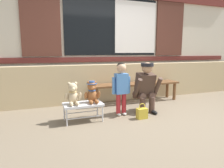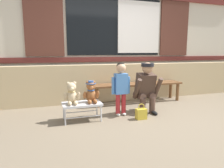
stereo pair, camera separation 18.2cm
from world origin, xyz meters
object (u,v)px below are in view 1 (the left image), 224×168
object	(u,v)px
wooden_bench_long	(135,86)
child_standing	(121,83)
teddy_bear_plain	(73,94)
adult_crouching	(146,87)
teddy_bear_with_hat	(92,92)
small_display_bench	(83,105)
handbag_on_ground	(142,113)

from	to	relation	value
wooden_bench_long	child_standing	bearing A→B (deg)	-131.56
teddy_bear_plain	adult_crouching	distance (m)	1.38
teddy_bear_plain	adult_crouching	size ratio (longest dim) A/B	0.38
teddy_bear_with_hat	small_display_bench	bearing A→B (deg)	-179.23
wooden_bench_long	teddy_bear_plain	xyz separation A→B (m)	(-1.55, -0.83, 0.09)
teddy_bear_plain	child_standing	distance (m)	0.88
small_display_bench	handbag_on_ground	size ratio (longest dim) A/B	2.35
wooden_bench_long	child_standing	xyz separation A→B (m)	(-0.68, -0.77, 0.22)
teddy_bear_with_hat	child_standing	bearing A→B (deg)	6.07
small_display_bench	handbag_on_ground	bearing A→B (deg)	-14.15
teddy_bear_with_hat	handbag_on_ground	bearing A→B (deg)	-16.94
small_display_bench	teddy_bear_with_hat	world-z (taller)	teddy_bear_with_hat
teddy_bear_with_hat	adult_crouching	size ratio (longest dim) A/B	0.38
teddy_bear_with_hat	adult_crouching	world-z (taller)	adult_crouching
wooden_bench_long	teddy_bear_with_hat	world-z (taller)	teddy_bear_with_hat
wooden_bench_long	handbag_on_ground	world-z (taller)	wooden_bench_long
wooden_bench_long	teddy_bear_plain	bearing A→B (deg)	-151.90
teddy_bear_with_hat	handbag_on_ground	distance (m)	0.93
child_standing	handbag_on_ground	bearing A→B (deg)	-49.60
teddy_bear_with_hat	handbag_on_ground	xyz separation A→B (m)	(0.81, -0.25, -0.38)
teddy_bear_plain	teddy_bear_with_hat	world-z (taller)	same
teddy_bear_with_hat	adult_crouching	xyz separation A→B (m)	(1.06, 0.07, 0.01)
wooden_bench_long	teddy_bear_with_hat	size ratio (longest dim) A/B	5.78
wooden_bench_long	small_display_bench	size ratio (longest dim) A/B	3.28
wooden_bench_long	adult_crouching	size ratio (longest dim) A/B	2.21
small_display_bench	child_standing	world-z (taller)	child_standing
small_display_bench	teddy_bear_plain	xyz separation A→B (m)	(-0.16, 0.00, 0.20)
wooden_bench_long	child_standing	size ratio (longest dim) A/B	2.19
wooden_bench_long	small_display_bench	world-z (taller)	wooden_bench_long
child_standing	wooden_bench_long	bearing A→B (deg)	48.44
teddy_bear_plain	teddy_bear_with_hat	xyz separation A→B (m)	(0.32, 0.00, 0.01)
small_display_bench	teddy_bear_with_hat	bearing A→B (deg)	0.77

